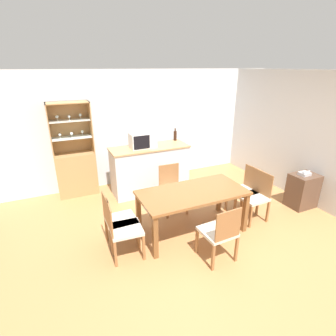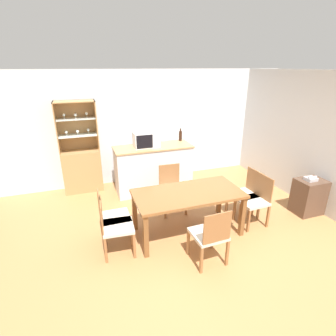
{
  "view_description": "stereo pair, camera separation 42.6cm",
  "coord_description": "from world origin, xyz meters",
  "px_view_note": "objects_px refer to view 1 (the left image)",
  "views": [
    {
      "loc": [
        -2.01,
        -3.1,
        2.61
      ],
      "look_at": [
        -0.13,
        1.03,
        0.84
      ],
      "focal_mm": 28.0,
      "sensor_mm": 36.0,
      "label": 1
    },
    {
      "loc": [
        -1.62,
        -3.25,
        2.61
      ],
      "look_at": [
        -0.13,
        1.03,
        0.84
      ],
      "focal_mm": 28.0,
      "sensor_mm": 36.0,
      "label": 2
    }
  ],
  "objects_px": {
    "telephone": "(304,173)",
    "dining_table": "(193,196)",
    "dining_chair_head_far": "(172,188)",
    "dining_chair_side_right_near": "(255,196)",
    "side_cabinet": "(302,191)",
    "display_cabinet": "(76,168)",
    "dining_chair_head_near": "(219,232)",
    "dining_chair_side_right_far": "(245,190)",
    "microwave": "(143,140)",
    "dining_chair_side_left_far": "(118,220)",
    "dining_chair_side_left_near": "(123,229)",
    "wine_bottle": "(175,135)"
  },
  "relations": [
    {
      "from": "dining_chair_side_right_near",
      "to": "telephone",
      "type": "relative_size",
      "value": 4.54
    },
    {
      "from": "telephone",
      "to": "dining_chair_head_near",
      "type": "bearing_deg",
      "value": -165.4
    },
    {
      "from": "display_cabinet",
      "to": "side_cabinet",
      "type": "height_order",
      "value": "display_cabinet"
    },
    {
      "from": "dining_chair_side_right_far",
      "to": "dining_chair_side_right_near",
      "type": "xyz_separation_m",
      "value": [
        0.0,
        -0.26,
        0.0
      ]
    },
    {
      "from": "telephone",
      "to": "dining_chair_side_left_near",
      "type": "bearing_deg",
      "value": 179.5
    },
    {
      "from": "dining_chair_side_right_far",
      "to": "wine_bottle",
      "type": "distance_m",
      "value": 2.04
    },
    {
      "from": "dining_chair_side_left_far",
      "to": "telephone",
      "type": "xyz_separation_m",
      "value": [
        3.55,
        -0.28,
        0.25
      ]
    },
    {
      "from": "dining_chair_head_far",
      "to": "microwave",
      "type": "relative_size",
      "value": 1.67
    },
    {
      "from": "dining_chair_head_near",
      "to": "dining_chair_side_left_near",
      "type": "relative_size",
      "value": 1.0
    },
    {
      "from": "microwave",
      "to": "wine_bottle",
      "type": "distance_m",
      "value": 0.89
    },
    {
      "from": "wine_bottle",
      "to": "side_cabinet",
      "type": "height_order",
      "value": "wine_bottle"
    },
    {
      "from": "wine_bottle",
      "to": "side_cabinet",
      "type": "xyz_separation_m",
      "value": [
        1.74,
        -2.13,
        -0.8
      ]
    },
    {
      "from": "dining_chair_side_right_far",
      "to": "dining_chair_side_right_near",
      "type": "relative_size",
      "value": 1.0
    },
    {
      "from": "dining_chair_side_right_far",
      "to": "dining_chair_head_far",
      "type": "bearing_deg",
      "value": 57.82
    },
    {
      "from": "dining_chair_side_left_near",
      "to": "telephone",
      "type": "distance_m",
      "value": 3.55
    },
    {
      "from": "side_cabinet",
      "to": "display_cabinet",
      "type": "bearing_deg",
      "value": 148.53
    },
    {
      "from": "dining_chair_head_far",
      "to": "dining_chair_side_right_near",
      "type": "xyz_separation_m",
      "value": [
        1.2,
        -0.89,
        0.0
      ]
    },
    {
      "from": "dining_chair_side_left_far",
      "to": "side_cabinet",
      "type": "bearing_deg",
      "value": 84.92
    },
    {
      "from": "dining_table",
      "to": "dining_chair_side_left_far",
      "type": "bearing_deg",
      "value": 173.89
    },
    {
      "from": "dining_chair_head_far",
      "to": "dining_chair_head_near",
      "type": "bearing_deg",
      "value": 92.03
    },
    {
      "from": "dining_chair_head_near",
      "to": "dining_chair_side_right_far",
      "type": "relative_size",
      "value": 1.0
    },
    {
      "from": "microwave",
      "to": "telephone",
      "type": "relative_size",
      "value": 2.71
    },
    {
      "from": "dining_chair_side_left_near",
      "to": "telephone",
      "type": "bearing_deg",
      "value": 94.03
    },
    {
      "from": "dining_chair_head_far",
      "to": "telephone",
      "type": "xyz_separation_m",
      "value": [
        2.34,
        -0.92,
        0.25
      ]
    },
    {
      "from": "dining_chair_head_near",
      "to": "side_cabinet",
      "type": "height_order",
      "value": "dining_chair_head_near"
    },
    {
      "from": "dining_table",
      "to": "wine_bottle",
      "type": "bearing_deg",
      "value": 71.94
    },
    {
      "from": "dining_chair_side_right_far",
      "to": "dining_chair_side_left_near",
      "type": "bearing_deg",
      "value": 91.87
    },
    {
      "from": "dining_chair_side_left_near",
      "to": "side_cabinet",
      "type": "distance_m",
      "value": 3.59
    },
    {
      "from": "display_cabinet",
      "to": "dining_chair_head_far",
      "type": "distance_m",
      "value": 2.15
    },
    {
      "from": "dining_chair_head_near",
      "to": "dining_chair_head_far",
      "type": "relative_size",
      "value": 1.0
    },
    {
      "from": "dining_chair_head_far",
      "to": "dining_chair_side_right_near",
      "type": "relative_size",
      "value": 1.0
    },
    {
      "from": "dining_chair_head_near",
      "to": "dining_chair_side_left_far",
      "type": "relative_size",
      "value": 1.0
    },
    {
      "from": "dining_chair_head_near",
      "to": "dining_chair_head_far",
      "type": "xyz_separation_m",
      "value": [
        -0.0,
        1.53,
        0.0
      ]
    },
    {
      "from": "dining_chair_head_far",
      "to": "side_cabinet",
      "type": "xyz_separation_m",
      "value": [
        2.39,
        -0.92,
        -0.12
      ]
    },
    {
      "from": "dining_chair_side_right_far",
      "to": "microwave",
      "type": "distance_m",
      "value": 2.27
    },
    {
      "from": "dining_chair_head_near",
      "to": "telephone",
      "type": "bearing_deg",
      "value": 12.25
    },
    {
      "from": "dining_table",
      "to": "wine_bottle",
      "type": "distance_m",
      "value": 2.13
    },
    {
      "from": "dining_chair_head_far",
      "to": "dining_chair_side_left_far",
      "type": "distance_m",
      "value": 1.36
    },
    {
      "from": "dining_chair_side_left_far",
      "to": "telephone",
      "type": "relative_size",
      "value": 4.54
    },
    {
      "from": "telephone",
      "to": "dining_chair_side_right_far",
      "type": "bearing_deg",
      "value": 165.9
    },
    {
      "from": "dining_chair_side_left_far",
      "to": "dining_chair_side_right_near",
      "type": "bearing_deg",
      "value": 83.4
    },
    {
      "from": "wine_bottle",
      "to": "dining_chair_side_left_near",
      "type": "bearing_deg",
      "value": -131.32
    },
    {
      "from": "dining_chair_side_right_near",
      "to": "microwave",
      "type": "bearing_deg",
      "value": 34.75
    },
    {
      "from": "display_cabinet",
      "to": "dining_chair_side_right_near",
      "type": "xyz_separation_m",
      "value": [
        2.75,
        -2.38,
        -0.14
      ]
    },
    {
      "from": "telephone",
      "to": "dining_table",
      "type": "bearing_deg",
      "value": 176.2
    },
    {
      "from": "dining_chair_side_right_near",
      "to": "wine_bottle",
      "type": "distance_m",
      "value": 2.27
    },
    {
      "from": "microwave",
      "to": "side_cabinet",
      "type": "height_order",
      "value": "microwave"
    },
    {
      "from": "dining_chair_head_far",
      "to": "dining_chair_side_left_near",
      "type": "relative_size",
      "value": 1.0
    },
    {
      "from": "dining_chair_side_right_near",
      "to": "side_cabinet",
      "type": "distance_m",
      "value": 1.19
    },
    {
      "from": "dining_chair_side_left_far",
      "to": "dining_chair_side_right_far",
      "type": "bearing_deg",
      "value": 89.57
    }
  ]
}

